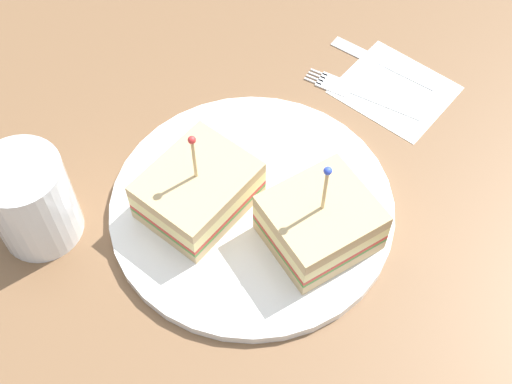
{
  "coord_description": "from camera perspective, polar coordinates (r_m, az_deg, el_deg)",
  "views": [
    {
      "loc": [
        -34.85,
        0.37,
        54.88
      ],
      "look_at": [
        0.0,
        0.0,
        3.06
      ],
      "focal_mm": 48.74,
      "sensor_mm": 36.0,
      "label": 1
    }
  ],
  "objects": [
    {
      "name": "napkin",
      "position": [
        0.76,
        11.62,
        8.22
      ],
      "size": [
        14.66,
        14.79,
        0.15
      ],
      "primitive_type": "cube",
      "rotation": [
        0.0,
        0.0,
        7.15
      ],
      "color": "white",
      "rests_on": "ground_plane"
    },
    {
      "name": "drink_glass",
      "position": [
        0.64,
        -17.56,
        -0.94
      ],
      "size": [
        7.4,
        7.4,
        9.1
      ],
      "color": "beige",
      "rests_on": "ground_plane"
    },
    {
      "name": "fork",
      "position": [
        0.75,
        7.99,
        8.29
      ],
      "size": [
        7.5,
        11.94,
        0.35
      ],
      "color": "silver",
      "rests_on": "ground_plane"
    },
    {
      "name": "ground_plane",
      "position": [
        0.66,
        0.0,
        -1.97
      ],
      "size": [
        92.27,
        92.27,
        2.0
      ],
      "primitive_type": "cube",
      "color": "brown"
    },
    {
      "name": "plate",
      "position": [
        0.65,
        0.0,
        -1.25
      ],
      "size": [
        26.37,
        26.37,
        1.06
      ],
      "primitive_type": "cylinder",
      "color": "white",
      "rests_on": "ground_plane"
    },
    {
      "name": "sandwich_half_front",
      "position": [
        0.62,
        -4.43,
        0.3
      ],
      "size": [
        12.46,
        12.21,
        9.98
      ],
      "color": "tan",
      "rests_on": "plate"
    },
    {
      "name": "knife",
      "position": [
        0.78,
        10.18,
        10.55
      ],
      "size": [
        8.3,
        10.7,
        0.35
      ],
      "color": "silver",
      "rests_on": "ground_plane"
    },
    {
      "name": "sandwich_half_back",
      "position": [
        0.6,
        5.64,
        -2.52
      ],
      "size": [
        11.4,
        11.66,
        10.55
      ],
      "color": "tan",
      "rests_on": "plate"
    }
  ]
}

